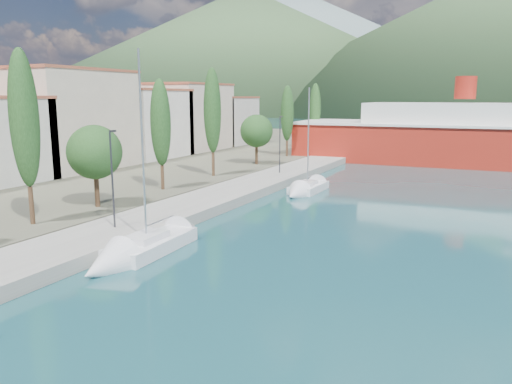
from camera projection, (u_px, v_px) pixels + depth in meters
The scene contains 8 objects.
ground at pixel (447, 134), 122.52m from camera, with size 1400.00×1400.00×0.00m, color #1B4B51.
quay at pixel (225, 195), 43.57m from camera, with size 5.00×88.00×0.80m, color gray.
land_strip at pixel (22, 160), 68.93m from camera, with size 70.00×148.00×0.70m, color #565644.
town_buildings at pixel (108, 124), 62.22m from camera, with size 9.20×69.20×11.30m.
tree_row at pixel (197, 126), 49.00m from camera, with size 4.03×64.45×11.17m.
lamp_posts at pixel (130, 172), 32.13m from camera, with size 0.15×47.40×6.06m.
sailboat_near at pixel (128, 256), 27.20m from camera, with size 2.99×8.76×12.42m.
sailboat_mid at pixel (302, 191), 46.07m from camera, with size 2.38×7.25×10.62m.
Camera 1 is at (12.41, -11.11, 8.82)m, focal length 35.00 mm.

